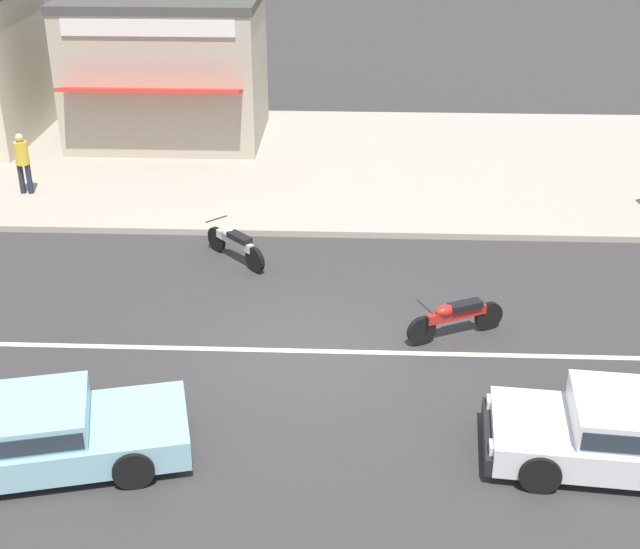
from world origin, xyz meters
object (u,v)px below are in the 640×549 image
at_px(motorcycle_2, 455,317).
at_px(shopfront_corner_warung, 167,68).
at_px(motorcycle_0, 235,243).
at_px(pedestrian_by_shop, 22,159).
at_px(sedan_pale_blue_5, 34,434).
at_px(hatchback_white_0, 621,430).

bearing_deg(motorcycle_2, shopfront_corner_warung, 123.14).
bearing_deg(motorcycle_0, pedestrian_by_shop, 149.03).
xyz_separation_m(sedan_pale_blue_5, motorcycle_2, (6.52, 4.02, -0.11)).
height_order(motorcycle_2, pedestrian_by_shop, pedestrian_by_shop).
relative_size(sedan_pale_blue_5, motorcycle_0, 3.14).
bearing_deg(shopfront_corner_warung, sedan_pale_blue_5, -86.39).
xyz_separation_m(hatchback_white_0, shopfront_corner_warung, (-9.57, 15.11, 1.66)).
bearing_deg(pedestrian_by_shop, motorcycle_0, -30.97).
distance_m(hatchback_white_0, motorcycle_2, 4.17).
relative_size(motorcycle_2, shopfront_corner_warung, 0.33).
xyz_separation_m(motorcycle_0, shopfront_corner_warung, (-3.00, 8.37, 1.82)).
relative_size(hatchback_white_0, motorcycle_2, 2.02).
bearing_deg(sedan_pale_blue_5, hatchback_white_0, 2.64).
xyz_separation_m(hatchback_white_0, sedan_pale_blue_5, (-8.59, -0.40, -0.05)).
bearing_deg(motorcycle_0, sedan_pale_blue_5, -105.82).
height_order(motorcycle_2, shopfront_corner_warung, shopfront_corner_warung).
xyz_separation_m(motorcycle_0, motorcycle_2, (4.50, -3.12, 0.00)).
distance_m(motorcycle_2, shopfront_corner_warung, 13.84).
distance_m(motorcycle_0, shopfront_corner_warung, 9.08).
relative_size(sedan_pale_blue_5, motorcycle_2, 2.57).
xyz_separation_m(motorcycle_2, shopfront_corner_warung, (-7.50, 11.49, 1.82)).
xyz_separation_m(pedestrian_by_shop, shopfront_corner_warung, (2.80, 4.89, 1.19)).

